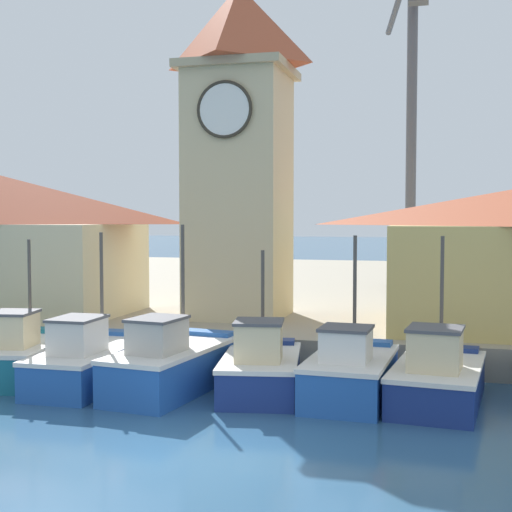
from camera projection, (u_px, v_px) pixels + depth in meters
The scene contains 10 objects.
ground_plane at pixel (188, 459), 14.29m from camera, with size 300.00×300.00×0.00m, color #2D567A.
quay_wharf at pixel (356, 290), 41.71m from camera, with size 120.00×40.00×1.01m, color #9E937F.
fishing_boat_left_outer at pixel (23, 355), 21.30m from camera, with size 2.64×4.46×4.17m.
fishing_boat_left_inner at pixel (91, 361), 20.55m from camera, with size 2.10×5.04×4.39m.
fishing_boat_mid_left at pixel (172, 364), 19.75m from camera, with size 2.62×5.10×4.64m.
fishing_boat_center at pixel (261, 368), 19.55m from camera, with size 2.72×4.44×3.92m.
fishing_boat_mid_right at pixel (350, 373), 18.87m from camera, with size 2.27×4.25×4.36m.
fishing_boat_right_inner at pixel (438, 377), 18.47m from camera, with size 2.61×4.74×4.35m.
clock_tower at pixel (239, 144), 26.99m from camera, with size 4.01×4.01×14.11m.
port_crane_near at pixel (410, 157), 38.50m from camera, with size 2.99×8.74×17.98m.
Camera 1 is at (4.91, -13.22, 4.89)m, focal length 50.00 mm.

